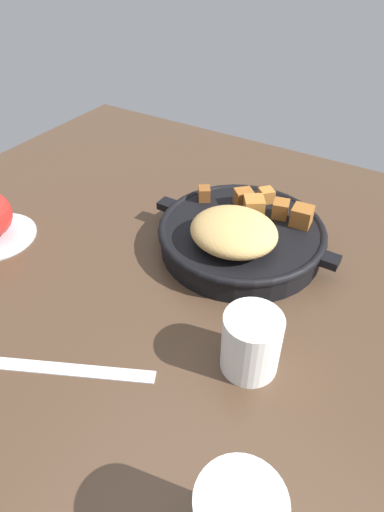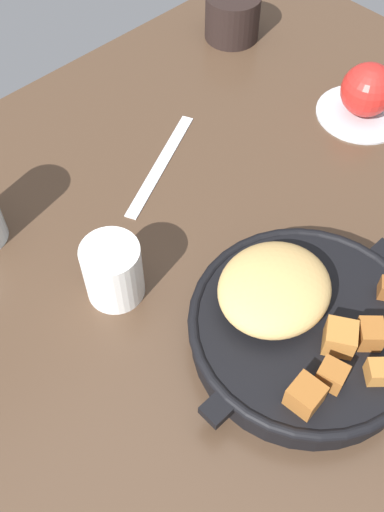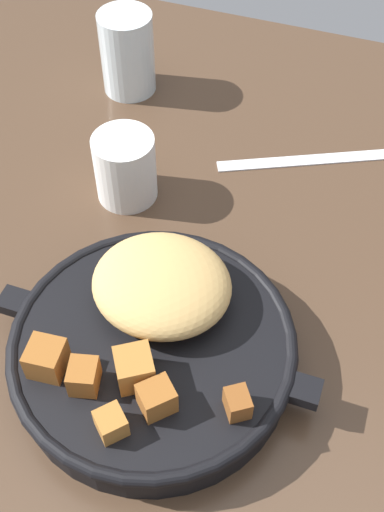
# 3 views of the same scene
# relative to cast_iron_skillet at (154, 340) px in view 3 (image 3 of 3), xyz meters

# --- Properties ---
(ground_plane) EXTENTS (1.15, 0.93, 0.02)m
(ground_plane) POSITION_rel_cast_iron_skillet_xyz_m (0.00, 0.10, -0.04)
(ground_plane) COLOR #473323
(cast_iron_skillet) EXTENTS (0.29, 0.25, 0.08)m
(cast_iron_skillet) POSITION_rel_cast_iron_skillet_xyz_m (0.00, 0.00, 0.00)
(cast_iron_skillet) COLOR black
(cast_iron_skillet) RESTS_ON ground_plane
(butter_knife) EXTENTS (0.19, 0.10, 0.00)m
(butter_knife) POSITION_rel_cast_iron_skillet_xyz_m (0.07, 0.30, -0.03)
(butter_knife) COLOR silver
(butter_knife) RESTS_ON ground_plane
(water_glass_tall) EXTENTS (0.07, 0.07, 0.10)m
(water_glass_tall) POSITION_rel_cast_iron_skillet_xyz_m (-0.17, 0.36, 0.02)
(water_glass_tall) COLOR silver
(water_glass_tall) RESTS_ON ground_plane
(white_creamer_pitcher) EXTENTS (0.07, 0.07, 0.08)m
(white_creamer_pitcher) POSITION_rel_cast_iron_skillet_xyz_m (-0.10, 0.18, 0.01)
(white_creamer_pitcher) COLOR white
(white_creamer_pitcher) RESTS_ON ground_plane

